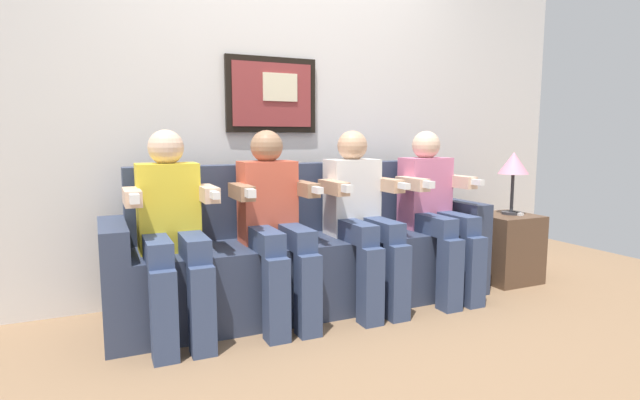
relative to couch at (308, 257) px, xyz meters
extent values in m
plane|color=#8C6B4C|center=(0.00, -0.33, -0.31)|extent=(6.26, 6.26, 0.00)
cube|color=silver|center=(0.00, 0.44, 0.99)|extent=(4.81, 0.05, 2.60)
cube|color=black|center=(-0.10, 0.40, 1.04)|extent=(0.63, 0.03, 0.50)
cube|color=maroon|center=(-0.10, 0.38, 1.04)|extent=(0.55, 0.02, 0.42)
cube|color=beige|center=(-0.05, 0.37, 1.09)|extent=(0.24, 0.02, 0.18)
cube|color=#333D56|center=(0.00, -0.04, -0.09)|extent=(2.13, 0.58, 0.45)
cube|color=#333D56|center=(0.00, 0.18, 0.36)|extent=(2.13, 0.14, 0.45)
cube|color=#333D56|center=(-1.14, -0.04, 0.00)|extent=(0.14, 0.58, 0.62)
cube|color=#333D56|center=(1.14, -0.04, 0.00)|extent=(0.14, 0.58, 0.62)
cube|color=yellow|center=(-0.85, -0.05, 0.38)|extent=(0.32, 0.20, 0.48)
sphere|color=beige|center=(-0.85, -0.05, 0.70)|extent=(0.19, 0.19, 0.19)
cube|color=#38476B|center=(-0.94, -0.25, 0.20)|extent=(0.12, 0.40, 0.12)
cube|color=#38476B|center=(-0.76, -0.25, 0.20)|extent=(0.12, 0.40, 0.12)
cube|color=#38476B|center=(-0.94, -0.45, -0.09)|extent=(0.12, 0.12, 0.45)
cube|color=#38476B|center=(-0.76, -0.45, -0.09)|extent=(0.12, 0.12, 0.45)
cube|color=beige|center=(-1.04, -0.17, 0.46)|extent=(0.08, 0.28, 0.08)
cube|color=beige|center=(-0.66, -0.17, 0.46)|extent=(0.08, 0.28, 0.08)
cube|color=white|center=(-0.66, -0.33, 0.47)|extent=(0.04, 0.13, 0.04)
cube|color=white|center=(-1.04, -0.33, 0.47)|extent=(0.04, 0.10, 0.04)
cube|color=#D8593F|center=(-0.28, -0.05, 0.38)|extent=(0.32, 0.20, 0.48)
sphere|color=#9E7556|center=(-0.28, -0.05, 0.70)|extent=(0.19, 0.19, 0.19)
cube|color=#38476B|center=(-0.37, -0.25, 0.20)|extent=(0.12, 0.40, 0.12)
cube|color=#38476B|center=(-0.19, -0.25, 0.20)|extent=(0.12, 0.40, 0.12)
cube|color=#38476B|center=(-0.37, -0.45, -0.09)|extent=(0.12, 0.12, 0.45)
cube|color=#38476B|center=(-0.19, -0.45, -0.09)|extent=(0.12, 0.12, 0.45)
cube|color=#9E7556|center=(-0.47, -0.17, 0.46)|extent=(0.08, 0.28, 0.08)
cube|color=#9E7556|center=(-0.09, -0.17, 0.46)|extent=(0.08, 0.28, 0.08)
cube|color=white|center=(-0.09, -0.33, 0.47)|extent=(0.04, 0.13, 0.04)
cube|color=white|center=(-0.47, -0.33, 0.47)|extent=(0.04, 0.10, 0.04)
cube|color=white|center=(0.28, -0.05, 0.38)|extent=(0.32, 0.20, 0.48)
sphere|color=tan|center=(0.28, -0.05, 0.70)|extent=(0.19, 0.19, 0.19)
cube|color=#38476B|center=(0.19, -0.25, 0.20)|extent=(0.12, 0.40, 0.12)
cube|color=#38476B|center=(0.37, -0.25, 0.20)|extent=(0.12, 0.40, 0.12)
cube|color=#38476B|center=(0.19, -0.45, -0.09)|extent=(0.12, 0.12, 0.45)
cube|color=#38476B|center=(0.37, -0.45, -0.09)|extent=(0.12, 0.12, 0.45)
cube|color=tan|center=(0.09, -0.17, 0.46)|extent=(0.08, 0.28, 0.08)
cube|color=tan|center=(0.47, -0.17, 0.46)|extent=(0.08, 0.28, 0.08)
cube|color=white|center=(0.47, -0.33, 0.47)|extent=(0.04, 0.13, 0.04)
cube|color=white|center=(0.09, -0.33, 0.47)|extent=(0.04, 0.10, 0.04)
cube|color=pink|center=(0.85, -0.05, 0.38)|extent=(0.32, 0.20, 0.48)
sphere|color=beige|center=(0.85, -0.05, 0.70)|extent=(0.19, 0.19, 0.19)
cube|color=#38476B|center=(0.76, -0.25, 0.20)|extent=(0.12, 0.40, 0.12)
cube|color=#38476B|center=(0.94, -0.25, 0.20)|extent=(0.12, 0.40, 0.12)
cube|color=#38476B|center=(0.76, -0.45, -0.09)|extent=(0.12, 0.12, 0.45)
cube|color=#38476B|center=(0.94, -0.45, -0.09)|extent=(0.12, 0.12, 0.45)
cube|color=beige|center=(0.66, -0.17, 0.46)|extent=(0.08, 0.28, 0.08)
cube|color=beige|center=(1.04, -0.17, 0.46)|extent=(0.08, 0.28, 0.08)
cube|color=white|center=(1.04, -0.33, 0.47)|extent=(0.04, 0.13, 0.04)
cube|color=white|center=(0.66, -0.33, 0.47)|extent=(0.04, 0.10, 0.04)
cube|color=brown|center=(1.56, -0.11, -0.06)|extent=(0.40, 0.40, 0.50)
cylinder|color=#333338|center=(1.60, -0.10, 0.20)|extent=(0.14, 0.14, 0.02)
cylinder|color=#333338|center=(1.60, -0.10, 0.35)|extent=(0.02, 0.02, 0.28)
cone|color=pink|center=(1.60, -0.10, 0.57)|extent=(0.22, 0.22, 0.16)
cube|color=white|center=(1.61, -0.13, 0.20)|extent=(0.04, 0.13, 0.02)
camera|label=1|loc=(-1.20, -2.81, 0.76)|focal=27.73mm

